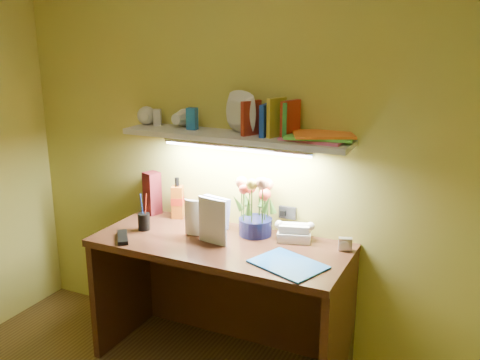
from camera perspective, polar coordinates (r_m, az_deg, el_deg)
name	(u,v)px	position (r m, az deg, el deg)	size (l,w,h in m)	color
desk	(221,304)	(3.09, -2.07, -13.07)	(1.40, 0.60, 0.75)	#361C0E
flower_bouquet	(256,206)	(2.97, 1.67, -2.84)	(0.21, 0.21, 0.33)	#0E1239
telephone	(294,231)	(2.94, 5.83, -5.41)	(0.18, 0.13, 0.11)	white
desk_clock	(345,244)	(2.86, 11.16, -6.73)	(0.07, 0.03, 0.07)	silver
whisky_bottle	(178,198)	(3.27, -6.68, -1.90)	(0.07, 0.07, 0.25)	#AE4E10
whisky_box	(152,193)	(3.36, -9.34, -1.39)	(0.09, 0.09, 0.27)	#4E1114
pen_cup	(144,216)	(3.12, -10.24, -3.80)	(0.07, 0.07, 0.17)	black
art_card	(216,212)	(3.12, -2.59, -3.43)	(0.18, 0.04, 0.18)	white
tv_remote	(123,237)	(3.03, -12.42, -5.98)	(0.05, 0.19, 0.02)	black
blue_folder	(288,264)	(2.66, 5.16, -8.95)	(0.34, 0.25, 0.01)	blue
desk_book_a	(185,217)	(3.01, -5.90, -3.91)	(0.15, 0.02, 0.21)	silver
desk_book_b	(199,218)	(2.92, -4.42, -4.02)	(0.19, 0.02, 0.25)	silver
wall_shelf	(242,131)	(2.90, 0.21, 5.26)	(1.33, 0.36, 0.24)	silver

